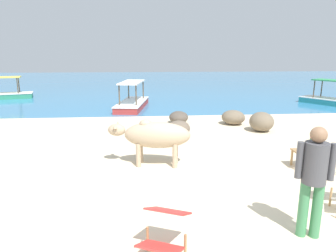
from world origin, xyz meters
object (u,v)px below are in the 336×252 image
at_px(low_bench_table, 310,153).
at_px(person_standing, 314,174).
at_px(cow, 155,135).
at_px(deck_chair_far, 165,230).
at_px(bottle, 310,145).
at_px(boat_red, 132,102).

xyz_separation_m(low_bench_table, person_standing, (-1.48, -2.61, 0.61)).
relative_size(cow, deck_chair_far, 2.15).
bearing_deg(bottle, person_standing, -118.95).
bearing_deg(deck_chair_far, person_standing, 121.56).
bearing_deg(bottle, deck_chair_far, -140.30).
distance_m(cow, boat_red, 8.13).
bearing_deg(cow, person_standing, 133.27).
xyz_separation_m(cow, low_bench_table, (3.54, -0.47, -0.38)).
relative_size(low_bench_table, boat_red, 0.20).
distance_m(bottle, person_standing, 3.07).
bearing_deg(low_bench_table, deck_chair_far, -139.79).
height_order(bottle, deck_chair_far, bottle).
height_order(low_bench_table, person_standing, person_standing).
xyz_separation_m(deck_chair_far, boat_red, (-0.76, 11.45, -0.13)).
bearing_deg(low_bench_table, boat_red, 117.90).
relative_size(bottle, person_standing, 0.18).
distance_m(low_bench_table, person_standing, 3.05).
relative_size(deck_chair_far, person_standing, 0.56).
height_order(low_bench_table, deck_chair_far, deck_chair_far).
height_order(cow, bottle, cow).
relative_size(cow, boat_red, 0.52).
xyz_separation_m(bottle, deck_chair_far, (-3.56, -2.95, -0.14)).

